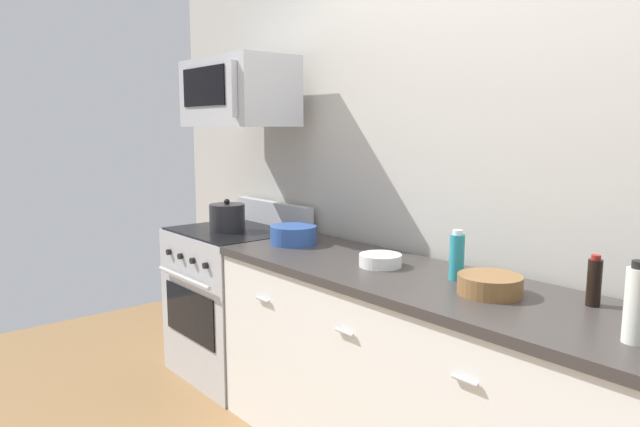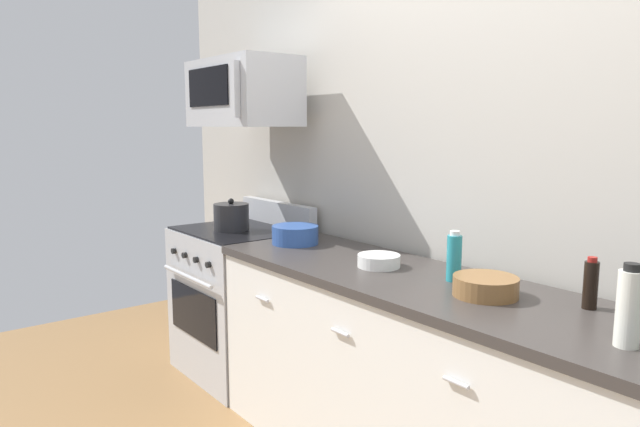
# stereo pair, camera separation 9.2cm
# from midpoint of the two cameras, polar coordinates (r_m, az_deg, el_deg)

# --- Properties ---
(back_wall) EXTENTS (5.63, 0.10, 2.70)m
(back_wall) POSITION_cam_midpoint_polar(r_m,az_deg,el_deg) (2.61, 19.85, 3.75)
(back_wall) COLOR #B7B2A8
(back_wall) RESTS_ON ground_plane
(counter_unit) EXTENTS (2.54, 0.66, 0.92)m
(counter_unit) POSITION_cam_midpoint_polar(r_m,az_deg,el_deg) (2.51, 13.55, -17.32)
(counter_unit) COLOR white
(counter_unit) RESTS_ON ground_plane
(range_oven) EXTENTS (0.76, 0.69, 1.07)m
(range_oven) POSITION_cam_midpoint_polar(r_m,az_deg,el_deg) (3.68, -7.18, -8.52)
(range_oven) COLOR #B7BABF
(range_oven) RESTS_ON ground_plane
(microwave) EXTENTS (0.74, 0.44, 0.40)m
(microwave) POSITION_cam_midpoint_polar(r_m,az_deg,el_deg) (3.55, -6.94, 11.82)
(microwave) COLOR #B7BABF
(bottle_soy_sauce_dark) EXTENTS (0.05, 0.05, 0.18)m
(bottle_soy_sauce_dark) POSITION_cam_midpoint_polar(r_m,az_deg,el_deg) (2.23, 26.44, -6.33)
(bottle_soy_sauce_dark) COLOR black
(bottle_soy_sauce_dark) RESTS_ON countertop_slab
(bottle_vinegar_white) EXTENTS (0.07, 0.07, 0.25)m
(bottle_vinegar_white) POSITION_cam_midpoint_polar(r_m,az_deg,el_deg) (1.90, 29.64, -8.14)
(bottle_vinegar_white) COLOR silver
(bottle_vinegar_white) RESTS_ON countertop_slab
(bottle_dish_soap) EXTENTS (0.06, 0.06, 0.21)m
(bottle_dish_soap) POSITION_cam_midpoint_polar(r_m,az_deg,el_deg) (2.43, 14.28, -4.25)
(bottle_dish_soap) COLOR teal
(bottle_dish_soap) RESTS_ON countertop_slab
(bowl_wooden_salad) EXTENTS (0.24, 0.24, 0.07)m
(bowl_wooden_salad) POSITION_cam_midpoint_polar(r_m,az_deg,el_deg) (2.26, 17.29, -6.86)
(bowl_wooden_salad) COLOR brown
(bowl_wooden_salad) RESTS_ON countertop_slab
(bowl_blue_mixing) EXTENTS (0.25, 0.25, 0.10)m
(bowl_blue_mixing) POSITION_cam_midpoint_polar(r_m,az_deg,el_deg) (3.11, -1.63, -2.07)
(bowl_blue_mixing) COLOR #2D519E
(bowl_blue_mixing) RESTS_ON countertop_slab
(bowl_white_ceramic) EXTENTS (0.19, 0.19, 0.06)m
(bowl_white_ceramic) POSITION_cam_midpoint_polar(r_m,az_deg,el_deg) (2.62, 6.89, -4.64)
(bowl_white_ceramic) COLOR white
(bowl_white_ceramic) RESTS_ON countertop_slab
(stockpot) EXTENTS (0.22, 0.22, 0.20)m
(stockpot) POSITION_cam_midpoint_polar(r_m,az_deg,el_deg) (3.53, -8.08, -0.33)
(stockpot) COLOR #262628
(stockpot) RESTS_ON range_oven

